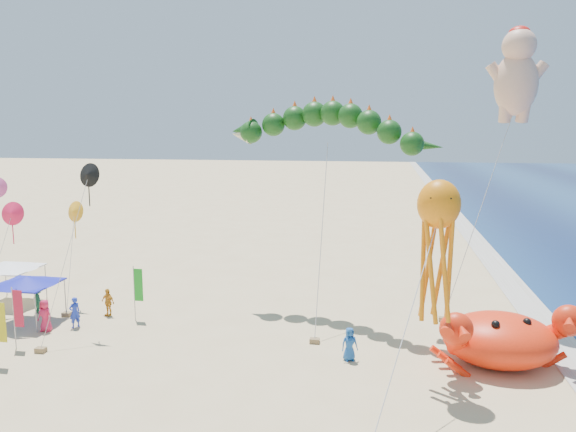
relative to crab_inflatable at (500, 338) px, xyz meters
The scene contains 10 objects.
ground 8.46m from the crab_inflatable, behind, with size 320.00×320.00×0.00m, color #D1B784.
crab_inflatable is the anchor object (origin of this frame).
dragon_kite 14.37m from the crab_inflatable, 145.08° to the left, with size 12.61×8.05×12.12m.
cherub_kite 15.24m from the crab_inflatable, 77.86° to the left, with size 5.14×3.54×16.64m.
octopus_kite 6.57m from the crab_inflatable, 141.28° to the right, with size 3.84×8.19×8.93m.
canopy_blue 25.43m from the crab_inflatable, behind, with size 3.43×3.43×2.71m.
canopy_white 29.01m from the crab_inflatable, behind, with size 3.46×3.46×2.71m.
feather_flags 23.76m from the crab_inflatable, behind, with size 10.72×7.03×3.20m.
beachgoers 21.30m from the crab_inflatable, behind, with size 32.11×10.47×1.84m.
small_kites 25.38m from the crab_inflatable, behind, with size 8.71×7.63×9.20m.
Camera 1 is at (2.80, -26.23, 11.02)m, focal length 35.00 mm.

